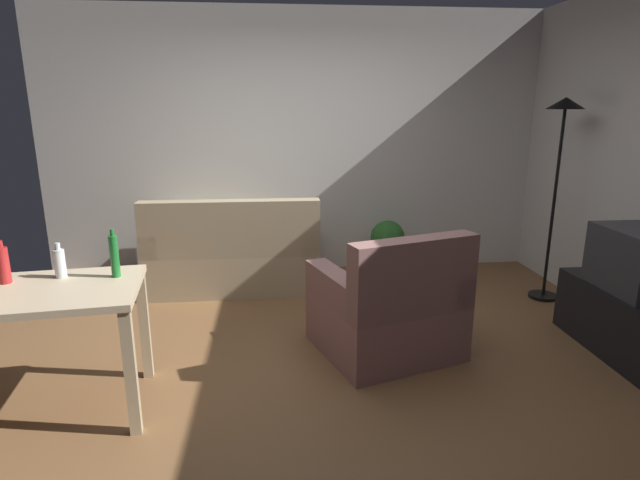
% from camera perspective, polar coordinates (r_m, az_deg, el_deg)
% --- Properties ---
extents(ground_plane, '(5.20, 4.40, 0.02)m').
position_cam_1_polar(ground_plane, '(3.65, -0.86, -13.71)').
color(ground_plane, brown).
extents(wall_rear, '(5.20, 0.10, 2.70)m').
position_cam_1_polar(wall_rear, '(5.41, -2.78, 10.74)').
color(wall_rear, silver).
rests_on(wall_rear, ground_plane).
extents(couch, '(1.62, 0.84, 0.92)m').
position_cam_1_polar(couch, '(5.01, -9.64, -1.93)').
color(couch, tan).
rests_on(couch, ground_plane).
extents(tv_stand, '(0.44, 1.10, 0.48)m').
position_cam_1_polar(tv_stand, '(4.26, 31.31, -7.93)').
color(tv_stand, black).
rests_on(tv_stand, ground_plane).
extents(tv, '(0.41, 0.60, 0.44)m').
position_cam_1_polar(tv, '(4.13, 32.19, -1.99)').
color(tv, '#2D2D33').
rests_on(tv, tv_stand).
extents(torchiere_lamp, '(0.32, 0.32, 1.81)m').
position_cam_1_polar(torchiere_lamp, '(4.92, 25.51, 9.69)').
color(torchiere_lamp, black).
rests_on(torchiere_lamp, ground_plane).
extents(desk, '(1.28, 0.84, 0.76)m').
position_cam_1_polar(desk, '(3.25, -30.15, -6.72)').
color(desk, '#C6B28E').
rests_on(desk, ground_plane).
extents(potted_plant, '(0.36, 0.36, 0.57)m').
position_cam_1_polar(potted_plant, '(5.42, 7.61, -0.33)').
color(potted_plant, brown).
rests_on(potted_plant, ground_plane).
extents(armchair, '(1.12, 1.08, 0.92)m').
position_cam_1_polar(armchair, '(3.67, 7.82, -7.91)').
color(armchair, '#996B66').
rests_on(armchair, ground_plane).
extents(bottle_red, '(0.07, 0.07, 0.25)m').
position_cam_1_polar(bottle_red, '(3.36, -32.13, -2.37)').
color(bottle_red, '#AD2323').
rests_on(bottle_red, desk).
extents(bottle_clear, '(0.06, 0.06, 0.21)m').
position_cam_1_polar(bottle_clear, '(3.32, -27.27, -2.29)').
color(bottle_clear, silver).
rests_on(bottle_clear, desk).
extents(bottle_green, '(0.05, 0.05, 0.29)m').
position_cam_1_polar(bottle_green, '(3.18, -22.16, -1.65)').
color(bottle_green, '#1E722D').
rests_on(bottle_green, desk).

